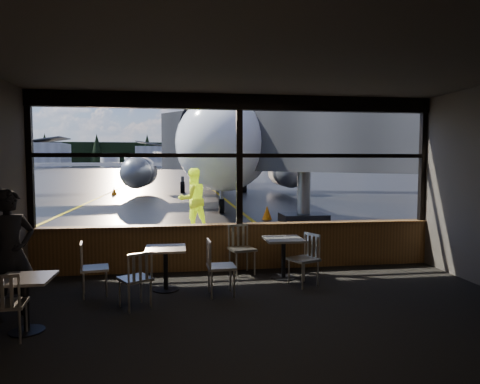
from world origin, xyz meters
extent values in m
plane|color=black|center=(0.00, 120.00, 0.00)|extent=(520.00, 520.00, 0.00)
cube|color=black|center=(0.00, -3.00, 0.01)|extent=(8.00, 6.00, 0.01)
cube|color=#38332D|center=(0.00, -3.00, 3.50)|extent=(8.00, 6.00, 0.04)
cube|color=#463E38|center=(0.00, -6.00, 1.75)|extent=(8.00, 0.04, 3.50)
cube|color=brown|center=(0.00, 0.00, 0.45)|extent=(8.00, 0.28, 0.90)
cube|color=black|center=(0.00, 0.00, 3.35)|extent=(8.00, 0.18, 0.30)
cube|color=black|center=(-3.95, 0.00, 2.20)|extent=(0.12, 0.12, 2.60)
cube|color=black|center=(0.00, 0.00, 2.20)|extent=(0.12, 0.12, 2.60)
cube|color=black|center=(3.95, 0.00, 2.20)|extent=(0.12, 0.12, 2.60)
cube|color=black|center=(0.00, 0.00, 2.30)|extent=(8.00, 0.10, 0.08)
imported|color=black|center=(-3.52, -2.23, 0.90)|extent=(0.78, 0.76, 1.81)
imported|color=#BFF219|center=(-0.76, 5.10, 0.99)|extent=(1.18, 1.08, 1.98)
cone|color=#FF4608|center=(2.12, 7.34, 0.26)|extent=(0.37, 0.37, 0.52)
cone|color=#DF6007|center=(-5.40, 20.64, 0.26)|extent=(0.38, 0.38, 0.53)
cylinder|color=silver|center=(-30.00, 182.00, 3.00)|extent=(8.00, 8.00, 6.00)
cylinder|color=silver|center=(-20.00, 182.00, 3.00)|extent=(8.00, 8.00, 6.00)
cylinder|color=silver|center=(-10.00, 182.00, 3.00)|extent=(8.00, 8.00, 6.00)
cube|color=black|center=(0.00, 210.00, 6.00)|extent=(360.00, 3.00, 12.00)
camera|label=1|loc=(-1.22, -8.46, 2.17)|focal=32.00mm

